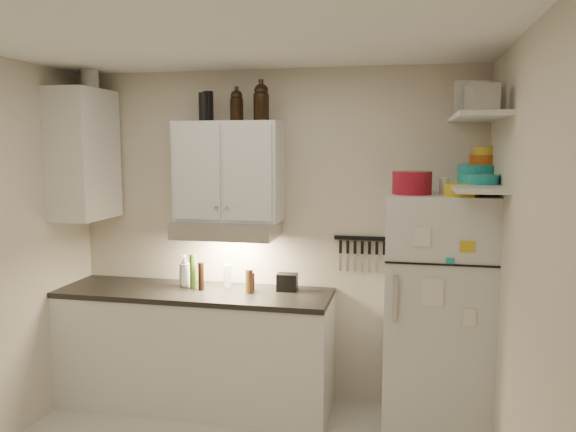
# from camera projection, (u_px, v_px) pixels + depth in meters

# --- Properties ---
(ceiling) EXTENTS (3.20, 3.00, 0.02)m
(ceiling) POSITION_uv_depth(u_px,v_px,m) (202.00, 26.00, 2.80)
(ceiling) COLOR white
(ceiling) RESTS_ON ground
(back_wall) EXTENTS (3.20, 0.02, 2.60)m
(back_wall) POSITION_uv_depth(u_px,v_px,m) (273.00, 237.00, 4.43)
(back_wall) COLOR beige
(back_wall) RESTS_ON ground
(right_wall) EXTENTS (0.02, 3.00, 2.60)m
(right_wall) POSITION_uv_depth(u_px,v_px,m) (531.00, 299.00, 2.63)
(right_wall) COLOR beige
(right_wall) RESTS_ON ground
(base_cabinet) EXTENTS (2.10, 0.60, 0.88)m
(base_cabinet) POSITION_uv_depth(u_px,v_px,m) (195.00, 350.00, 4.35)
(base_cabinet) COLOR silver
(base_cabinet) RESTS_ON floor
(countertop) EXTENTS (2.10, 0.62, 0.04)m
(countertop) POSITION_uv_depth(u_px,v_px,m) (194.00, 293.00, 4.29)
(countertop) COLOR black
(countertop) RESTS_ON base_cabinet
(upper_cabinet) EXTENTS (0.80, 0.33, 0.75)m
(upper_cabinet) POSITION_uv_depth(u_px,v_px,m) (229.00, 171.00, 4.26)
(upper_cabinet) COLOR silver
(upper_cabinet) RESTS_ON back_wall
(side_cabinet) EXTENTS (0.33, 0.55, 1.00)m
(side_cabinet) POSITION_uv_depth(u_px,v_px,m) (84.00, 155.00, 4.35)
(side_cabinet) COLOR silver
(side_cabinet) RESTS_ON left_wall
(range_hood) EXTENTS (0.76, 0.46, 0.12)m
(range_hood) POSITION_uv_depth(u_px,v_px,m) (227.00, 229.00, 4.25)
(range_hood) COLOR silver
(range_hood) RESTS_ON back_wall
(fridge) EXTENTS (0.70, 0.68, 1.70)m
(fridge) POSITION_uv_depth(u_px,v_px,m) (437.00, 315.00, 3.89)
(fridge) COLOR silver
(fridge) RESTS_ON floor
(shelf_hi) EXTENTS (0.30, 0.95, 0.03)m
(shelf_hi) POSITION_uv_depth(u_px,v_px,m) (477.00, 117.00, 3.55)
(shelf_hi) COLOR silver
(shelf_hi) RESTS_ON right_wall
(shelf_lo) EXTENTS (0.30, 0.95, 0.03)m
(shelf_lo) POSITION_uv_depth(u_px,v_px,m) (474.00, 186.00, 3.61)
(shelf_lo) COLOR silver
(shelf_lo) RESTS_ON right_wall
(knife_strip) EXTENTS (0.42, 0.02, 0.03)m
(knife_strip) POSITION_uv_depth(u_px,v_px,m) (362.00, 238.00, 4.26)
(knife_strip) COLOR black
(knife_strip) RESTS_ON back_wall
(dutch_oven) EXTENTS (0.30, 0.30, 0.15)m
(dutch_oven) POSITION_uv_depth(u_px,v_px,m) (412.00, 183.00, 3.70)
(dutch_oven) COLOR maroon
(dutch_oven) RESTS_ON fridge
(book_stack) EXTENTS (0.24, 0.27, 0.08)m
(book_stack) POSITION_uv_depth(u_px,v_px,m) (463.00, 190.00, 3.59)
(book_stack) COLOR gold
(book_stack) RESTS_ON fridge
(spice_jar) EXTENTS (0.08, 0.08, 0.11)m
(spice_jar) POSITION_uv_depth(u_px,v_px,m) (444.00, 186.00, 3.74)
(spice_jar) COLOR silver
(spice_jar) RESTS_ON fridge
(stock_pot) EXTENTS (0.28, 0.28, 0.19)m
(stock_pot) POSITION_uv_depth(u_px,v_px,m) (479.00, 103.00, 3.81)
(stock_pot) COLOR silver
(stock_pot) RESTS_ON shelf_hi
(tin_a) EXTENTS (0.21, 0.19, 0.20)m
(tin_a) POSITION_uv_depth(u_px,v_px,m) (470.00, 98.00, 3.49)
(tin_a) COLOR #AAAAAD
(tin_a) RESTS_ON shelf_hi
(tin_b) EXTENTS (0.19, 0.19, 0.15)m
(tin_b) POSITION_uv_depth(u_px,v_px,m) (482.00, 97.00, 3.20)
(tin_b) COLOR #AAAAAD
(tin_b) RESTS_ON shelf_hi
(bowl_teal) EXTENTS (0.28, 0.28, 0.11)m
(bowl_teal) POSITION_uv_depth(u_px,v_px,m) (478.00, 173.00, 3.92)
(bowl_teal) COLOR teal
(bowl_teal) RESTS_ON shelf_lo
(bowl_orange) EXTENTS (0.22, 0.22, 0.07)m
(bowl_orange) POSITION_uv_depth(u_px,v_px,m) (486.00, 160.00, 3.97)
(bowl_orange) COLOR #BD5011
(bowl_orange) RESTS_ON bowl_teal
(bowl_yellow) EXTENTS (0.17, 0.17, 0.06)m
(bowl_yellow) POSITION_uv_depth(u_px,v_px,m) (486.00, 151.00, 3.96)
(bowl_yellow) COLOR gold
(bowl_yellow) RESTS_ON bowl_orange
(plates) EXTENTS (0.29, 0.29, 0.06)m
(plates) POSITION_uv_depth(u_px,v_px,m) (478.00, 179.00, 3.57)
(plates) COLOR teal
(plates) RESTS_ON shelf_lo
(growler_a) EXTENTS (0.13, 0.13, 0.23)m
(growler_a) POSITION_uv_depth(u_px,v_px,m) (237.00, 105.00, 4.16)
(growler_a) COLOR black
(growler_a) RESTS_ON upper_cabinet
(growler_b) EXTENTS (0.12, 0.12, 0.27)m
(growler_b) POSITION_uv_depth(u_px,v_px,m) (261.00, 102.00, 4.09)
(growler_b) COLOR black
(growler_b) RESTS_ON upper_cabinet
(thermos_a) EXTENTS (0.10, 0.10, 0.21)m
(thermos_a) POSITION_uv_depth(u_px,v_px,m) (204.00, 107.00, 4.16)
(thermos_a) COLOR black
(thermos_a) RESTS_ON upper_cabinet
(thermos_b) EXTENTS (0.09, 0.09, 0.23)m
(thermos_b) POSITION_uv_depth(u_px,v_px,m) (208.00, 107.00, 4.25)
(thermos_b) COLOR black
(thermos_b) RESTS_ON upper_cabinet
(side_jar) EXTENTS (0.14, 0.14, 0.18)m
(side_jar) POSITION_uv_depth(u_px,v_px,m) (90.00, 78.00, 4.34)
(side_jar) COLOR silver
(side_jar) RESTS_ON side_cabinet
(soap_bottle) EXTENTS (0.11, 0.11, 0.28)m
(soap_bottle) POSITION_uv_depth(u_px,v_px,m) (185.00, 269.00, 4.39)
(soap_bottle) COLOR silver
(soap_bottle) RESTS_ON countertop
(pepper_mill) EXTENTS (0.07, 0.07, 0.18)m
(pepper_mill) POSITION_uv_depth(u_px,v_px,m) (249.00, 281.00, 4.20)
(pepper_mill) COLOR brown
(pepper_mill) RESTS_ON countertop
(oil_bottle) EXTENTS (0.06, 0.06, 0.27)m
(oil_bottle) POSITION_uv_depth(u_px,v_px,m) (193.00, 272.00, 4.32)
(oil_bottle) COLOR #3F681A
(oil_bottle) RESTS_ON countertop
(vinegar_bottle) EXTENTS (0.05, 0.05, 0.22)m
(vinegar_bottle) POSITION_uv_depth(u_px,v_px,m) (201.00, 276.00, 4.28)
(vinegar_bottle) COLOR black
(vinegar_bottle) RESTS_ON countertop
(clear_bottle) EXTENTS (0.06, 0.06, 0.18)m
(clear_bottle) POSITION_uv_depth(u_px,v_px,m) (227.00, 276.00, 4.37)
(clear_bottle) COLOR silver
(clear_bottle) RESTS_ON countertop
(red_jar) EXTENTS (0.08, 0.08, 0.14)m
(red_jar) POSITION_uv_depth(u_px,v_px,m) (250.00, 281.00, 4.28)
(red_jar) COLOR maroon
(red_jar) RESTS_ON countertop
(caddy) EXTENTS (0.16, 0.12, 0.13)m
(caddy) POSITION_uv_depth(u_px,v_px,m) (287.00, 282.00, 4.27)
(caddy) COLOR black
(caddy) RESTS_ON countertop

